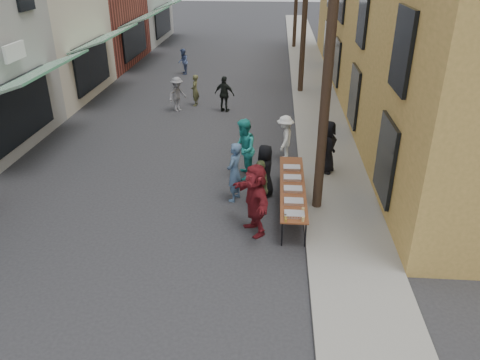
# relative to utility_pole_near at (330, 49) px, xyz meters

# --- Properties ---
(ground) EXTENTS (120.00, 120.00, 0.00)m
(ground) POSITION_rel_utility_pole_near_xyz_m (-4.30, -3.00, -4.50)
(ground) COLOR #28282B
(ground) RESTS_ON ground
(sidewalk) EXTENTS (2.20, 60.00, 0.10)m
(sidewalk) POSITION_rel_utility_pole_near_xyz_m (0.70, 12.00, -4.45)
(sidewalk) COLOR gray
(sidewalk) RESTS_ON ground
(storefront_row) EXTENTS (8.00, 37.00, 9.00)m
(storefront_row) POSITION_rel_utility_pole_near_xyz_m (-14.30, 11.96, -0.38)
(storefront_row) COLOR maroon
(storefront_row) RESTS_ON ground
(utility_pole_near) EXTENTS (0.26, 0.26, 9.00)m
(utility_pole_near) POSITION_rel_utility_pole_near_xyz_m (0.00, 0.00, 0.00)
(utility_pole_near) COLOR #2D2116
(utility_pole_near) RESTS_ON ground
(utility_pole_mid) EXTENTS (0.26, 0.26, 9.00)m
(utility_pole_mid) POSITION_rel_utility_pole_near_xyz_m (0.00, 12.00, 0.00)
(utility_pole_mid) COLOR #2D2116
(utility_pole_mid) RESTS_ON ground
(serving_table) EXTENTS (0.70, 4.00, 0.75)m
(serving_table) POSITION_rel_utility_pole_near_xyz_m (-0.72, -0.07, -3.79)
(serving_table) COLOR brown
(serving_table) RESTS_ON ground
(catering_tray_sausage) EXTENTS (0.50, 0.33, 0.08)m
(catering_tray_sausage) POSITION_rel_utility_pole_near_xyz_m (-0.72, -1.72, -3.71)
(catering_tray_sausage) COLOR maroon
(catering_tray_sausage) RESTS_ON serving_table
(catering_tray_foil_b) EXTENTS (0.50, 0.33, 0.08)m
(catering_tray_foil_b) POSITION_rel_utility_pole_near_xyz_m (-0.72, -1.07, -3.71)
(catering_tray_foil_b) COLOR #B2B2B7
(catering_tray_foil_b) RESTS_ON serving_table
(catering_tray_buns) EXTENTS (0.50, 0.33, 0.08)m
(catering_tray_buns) POSITION_rel_utility_pole_near_xyz_m (-0.72, -0.37, -3.71)
(catering_tray_buns) COLOR tan
(catering_tray_buns) RESTS_ON serving_table
(catering_tray_foil_d) EXTENTS (0.50, 0.33, 0.08)m
(catering_tray_foil_d) POSITION_rel_utility_pole_near_xyz_m (-0.72, 0.33, -3.71)
(catering_tray_foil_d) COLOR #B2B2B7
(catering_tray_foil_d) RESTS_ON serving_table
(catering_tray_buns_end) EXTENTS (0.50, 0.33, 0.08)m
(catering_tray_buns_end) POSITION_rel_utility_pole_near_xyz_m (-0.72, 1.03, -3.71)
(catering_tray_buns_end) COLOR tan
(catering_tray_buns_end) RESTS_ON serving_table
(condiment_jar_a) EXTENTS (0.07, 0.07, 0.08)m
(condiment_jar_a) POSITION_rel_utility_pole_near_xyz_m (-0.94, -2.02, -3.71)
(condiment_jar_a) COLOR #A57F26
(condiment_jar_a) RESTS_ON serving_table
(condiment_jar_b) EXTENTS (0.07, 0.07, 0.08)m
(condiment_jar_b) POSITION_rel_utility_pole_near_xyz_m (-0.94, -1.92, -3.71)
(condiment_jar_b) COLOR #A57F26
(condiment_jar_b) RESTS_ON serving_table
(condiment_jar_c) EXTENTS (0.07, 0.07, 0.08)m
(condiment_jar_c) POSITION_rel_utility_pole_near_xyz_m (-0.94, -1.82, -3.71)
(condiment_jar_c) COLOR #A57F26
(condiment_jar_c) RESTS_ON serving_table
(cup_stack) EXTENTS (0.08, 0.08, 0.12)m
(cup_stack) POSITION_rel_utility_pole_near_xyz_m (-0.52, -1.97, -3.69)
(cup_stack) COLOR tan
(cup_stack) RESTS_ON serving_table
(guest_front_a) EXTENTS (0.79, 0.93, 1.62)m
(guest_front_a) POSITION_rel_utility_pole_near_xyz_m (-1.51, 0.70, -3.69)
(guest_front_a) COLOR black
(guest_front_a) RESTS_ON ground
(guest_front_b) EXTENTS (0.62, 0.76, 1.80)m
(guest_front_b) POSITION_rel_utility_pole_near_xyz_m (-2.39, 0.36, -3.60)
(guest_front_b) COLOR #466589
(guest_front_b) RESTS_ON ground
(guest_front_c) EXTENTS (0.83, 1.02, 1.97)m
(guest_front_c) POSITION_rel_utility_pole_near_xyz_m (-2.24, 1.88, -3.52)
(guest_front_c) COLOR teal
(guest_front_c) RESTS_ON ground
(guest_front_d) EXTENTS (0.76, 1.12, 1.61)m
(guest_front_d) POSITION_rel_utility_pole_near_xyz_m (-0.90, 3.43, -3.70)
(guest_front_d) COLOR white
(guest_front_d) RESTS_ON ground
(guest_front_e) EXTENTS (0.72, 0.98, 1.54)m
(guest_front_e) POSITION_rel_utility_pole_near_xyz_m (-1.62, -0.17, -3.73)
(guest_front_e) COLOR #5D693D
(guest_front_e) RESTS_ON ground
(guest_queue_back) EXTENTS (1.33, 1.86, 1.94)m
(guest_queue_back) POSITION_rel_utility_pole_near_xyz_m (-1.72, -1.34, -3.53)
(guest_queue_back) COLOR maroon
(guest_queue_back) RESTS_ON ground
(server) EXTENTS (0.86, 1.00, 1.74)m
(server) POSITION_rel_utility_pole_near_xyz_m (0.45, 2.34, -3.53)
(server) COLOR black
(server) RESTS_ON sidewalk
(passerby_left) EXTENTS (1.05, 1.16, 1.56)m
(passerby_left) POSITION_rel_utility_pole_near_xyz_m (-5.70, 8.54, -3.72)
(passerby_left) COLOR slate
(passerby_left) RESTS_ON ground
(passerby_mid) EXTENTS (1.03, 0.68, 1.62)m
(passerby_mid) POSITION_rel_utility_pole_near_xyz_m (-3.55, 8.63, -3.69)
(passerby_mid) COLOR black
(passerby_mid) RESTS_ON ground
(passerby_right) EXTENTS (0.37, 0.54, 1.46)m
(passerby_right) POSITION_rel_utility_pole_near_xyz_m (-5.03, 9.43, -3.77)
(passerby_right) COLOR brown
(passerby_right) RESTS_ON ground
(passerby_far) EXTENTS (0.67, 0.80, 1.47)m
(passerby_far) POSITION_rel_utility_pole_near_xyz_m (-6.71, 15.40, -3.76)
(passerby_far) COLOR #4A5D90
(passerby_far) RESTS_ON ground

